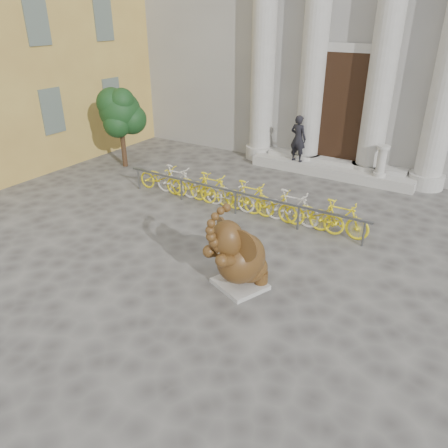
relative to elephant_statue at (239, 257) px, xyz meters
The scene contains 7 objects.
ground 1.62m from the elephant_statue, 121.74° to the right, with size 80.00×80.00×0.00m, color #474442.
entrance_steps 8.23m from the elephant_statue, 95.28° to the left, with size 6.00×1.20×0.36m, color #A8A59E.
elephant_statue is the anchor object (origin of this frame).
bike_rack 4.06m from the elephant_statue, 119.86° to the left, with size 8.00×0.53×1.00m.
tree 9.34m from the elephant_statue, 148.60° to the left, with size 1.73×1.58×3.00m.
pedestrian 8.19m from the elephant_statue, 104.56° to the left, with size 0.63×0.41×1.72m, color black.
balustrade_post 7.95m from the elephant_statue, 82.61° to the left, with size 0.43×0.43×1.06m.
Camera 1 is at (4.72, -5.80, 5.51)m, focal length 35.00 mm.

